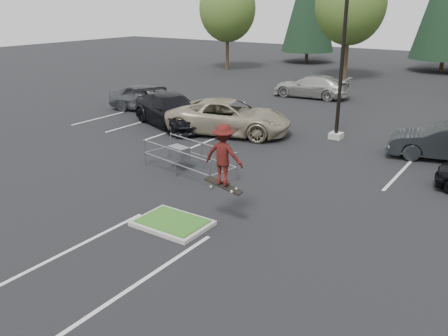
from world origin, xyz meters
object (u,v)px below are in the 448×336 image
Objects in this scene: car_l_tan at (227,117)px; car_far_silver at (311,86)px; car_l_grey at (147,98)px; car_r_charc at (447,142)px; car_l_black at (171,110)px; decid_a at (227,11)px; skateboarder at (224,155)px; light_pole at (343,44)px; cart_corral at (181,153)px; decid_b at (350,6)px.

car_far_silver is (-0.50, 11.48, -0.10)m from car_l_tan.
car_l_grey reaches higher than car_far_silver.
car_r_charc is (17.25, 0.00, -0.03)m from car_l_grey.
car_l_black reaches higher than car_r_charc.
decid_a is 1.84× the size of car_l_grey.
decid_a is at bearing -63.66° from skateboarder.
cart_corral is at bearing -113.52° from light_pole.
car_l_grey is (-3.63, 2.05, -0.03)m from car_l_black.
light_pole reaches higher than cart_corral.
light_pole reaches higher than car_l_grey.
decid_b is 1.80× the size of car_far_silver.
car_l_grey is (-12.83, 10.50, -1.37)m from skateboarder.
skateboarder is at bearing -25.56° from cart_corral.
car_l_grey is at bearing -70.99° from decid_a.
light_pole is 1.71× the size of car_l_black.
decid_b is at bearing 16.87° from car_l_black.
car_l_grey is (-7.13, 1.74, -0.05)m from car_l_tan.
car_l_tan is (1.51, -20.78, -5.17)m from decid_b.
car_r_charc is at bearing 42.22° from car_far_silver.
car_l_grey is 11.78m from car_far_silver.
decid_a is 0.92× the size of decid_b.
light_pole is at bearing -110.15° from car_r_charc.
decid_b reaches higher than decid_a.
decid_b is 20.52m from car_l_grey.
car_l_grey is 0.91× the size of car_far_silver.
skateboarder reaches higher than car_l_tan.
skateboarder is at bearing -37.42° from car_r_charc.
car_l_black is at bearing 78.17° from car_l_tan.
car_l_black is (-9.20, 8.45, -1.34)m from skateboarder.
car_r_charc is (5.12, -0.50, -3.76)m from light_pole.
light_pole is at bearing -70.65° from decid_b.
car_far_silver is at bearing -80.11° from skateboarder.
car_l_tan is 1.31× the size of car_r_charc.
skateboarder is 0.39× the size of car_far_silver.
car_l_black is at bearing -19.56° from car_far_silver.
car_l_tan is 11.49m from car_far_silver.
decid_a is 30.40m from cart_corral.
decid_a is at bearing -177.61° from decid_b.
skateboarder reaches higher than car_far_silver.
decid_b is (12.00, 0.50, 0.46)m from decid_a.
car_r_charc is at bearing -5.57° from light_pole.
car_r_charc is 0.90× the size of car_far_silver.
skateboarder is (7.21, -29.53, -3.85)m from decid_b.
car_l_grey is (-12.13, -0.50, -3.73)m from light_pole.
decid_a is (-18.51, 18.03, 1.02)m from light_pole.
car_l_grey is at bearing -106.44° from decid_b.
decid_b is at bearing -12.68° from car_l_tan.
car_far_silver is at bearing -14.34° from car_l_tan.
decid_b is 1.53× the size of car_l_tan.
light_pole is 1.90× the size of car_far_silver.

